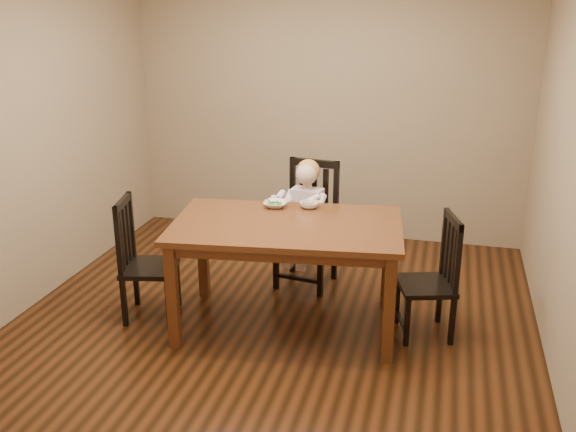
% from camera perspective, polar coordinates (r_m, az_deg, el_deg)
% --- Properties ---
extents(room, '(4.01, 4.01, 2.71)m').
position_cam_1_polar(room, '(4.66, -1.19, 5.79)').
color(room, '#47230F').
rests_on(room, ground).
extents(dining_table, '(1.78, 1.20, 0.84)m').
position_cam_1_polar(dining_table, '(4.74, -0.12, -1.72)').
color(dining_table, '#4D2912').
rests_on(dining_table, room).
extents(chair_child, '(0.52, 0.51, 1.08)m').
position_cam_1_polar(chair_child, '(5.57, 1.82, -0.91)').
color(chair_child, black).
rests_on(chair_child, room).
extents(chair_left, '(0.48, 0.49, 0.97)m').
position_cam_1_polar(chair_left, '(5.11, -12.76, -3.93)').
color(chair_left, black).
rests_on(chair_left, room).
extents(chair_right, '(0.49, 0.50, 0.93)m').
position_cam_1_polar(chair_right, '(4.85, 12.72, -5.47)').
color(chair_right, black).
rests_on(chair_right, room).
extents(toddler, '(0.40, 0.48, 0.60)m').
position_cam_1_polar(toddler, '(5.47, 1.63, 0.42)').
color(toddler, silver).
rests_on(toddler, chair_child).
extents(bowl_peas, '(0.20, 0.20, 0.05)m').
position_cam_1_polar(bowl_peas, '(5.05, -1.14, 1.05)').
color(bowl_peas, silver).
rests_on(bowl_peas, dining_table).
extents(bowl_veg, '(0.19, 0.19, 0.05)m').
position_cam_1_polar(bowl_veg, '(5.03, 1.91, 1.01)').
color(bowl_veg, silver).
rests_on(bowl_veg, dining_table).
extents(fork, '(0.10, 0.08, 0.04)m').
position_cam_1_polar(fork, '(5.03, -1.63, 1.23)').
color(fork, silver).
rests_on(fork, bowl_peas).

